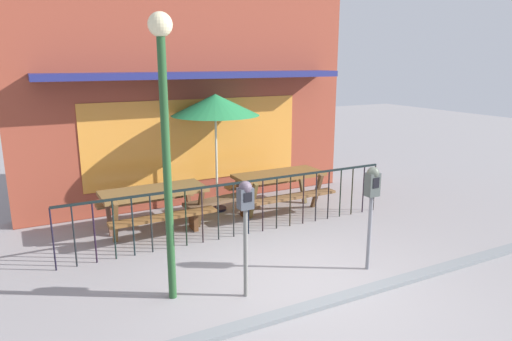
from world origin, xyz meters
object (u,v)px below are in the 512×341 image
object	(u,v)px
parking_meter_far	(245,208)
street_lamp	(164,117)
patio_umbrella	(215,105)
picnic_table_left	(154,198)
parking_meter_near	(372,191)
patio_bench	(220,205)
picnic_table_right	(279,181)

from	to	relation	value
parking_meter_far	street_lamp	size ratio (longest dim) A/B	0.44
patio_umbrella	parking_meter_far	distance (m)	3.66
parking_meter_far	picnic_table_left	bearing A→B (deg)	98.57
parking_meter_near	street_lamp	distance (m)	3.03
parking_meter_far	patio_bench	bearing A→B (deg)	73.86
picnic_table_left	parking_meter_far	bearing A→B (deg)	-81.43
patio_bench	street_lamp	distance (m)	3.40
street_lamp	picnic_table_left	bearing A→B (deg)	79.89
picnic_table_right	parking_meter_far	bearing A→B (deg)	-127.04
patio_bench	street_lamp	xyz separation A→B (m)	(-1.61, -2.25, 1.96)
picnic_table_right	street_lamp	bearing A→B (deg)	-140.98
picnic_table_right	street_lamp	size ratio (longest dim) A/B	0.52
parking_meter_far	patio_umbrella	bearing A→B (deg)	73.32
patio_bench	parking_meter_near	world-z (taller)	parking_meter_near
patio_bench	parking_meter_far	bearing A→B (deg)	-106.14
patio_umbrella	patio_bench	world-z (taller)	patio_umbrella
picnic_table_left	patio_umbrella	size ratio (longest dim) A/B	0.78
parking_meter_near	patio_bench	bearing A→B (deg)	112.59
patio_bench	street_lamp	world-z (taller)	street_lamp
patio_umbrella	street_lamp	xyz separation A→B (m)	(-1.86, -2.99, 0.20)
patio_umbrella	patio_bench	distance (m)	1.93
parking_meter_near	street_lamp	bearing A→B (deg)	169.46
patio_bench	parking_meter_far	world-z (taller)	parking_meter_far
patio_bench	parking_meter_near	xyz separation A→B (m)	(1.15, -2.76, 0.83)
parking_meter_far	street_lamp	bearing A→B (deg)	154.58
patio_umbrella	parking_meter_far	xyz separation A→B (m)	(-1.02, -3.39, -0.93)
patio_bench	parking_meter_near	size ratio (longest dim) A/B	0.94
picnic_table_left	parking_meter_far	size ratio (longest dim) A/B	1.19
picnic_table_right	picnic_table_left	bearing A→B (deg)	-179.79
patio_bench	parking_meter_far	distance (m)	2.88
picnic_table_left	patio_umbrella	world-z (taller)	patio_umbrella
patio_bench	patio_umbrella	bearing A→B (deg)	71.39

